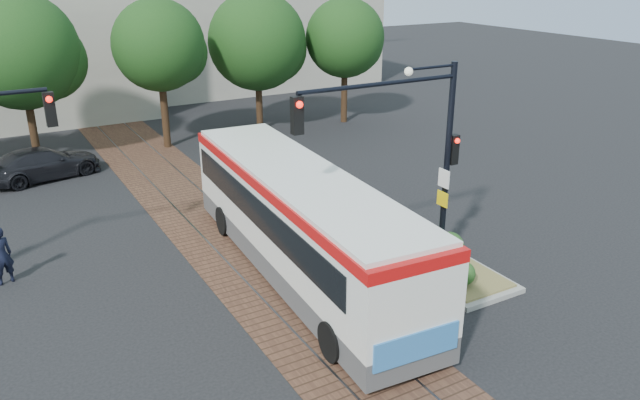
{
  "coord_description": "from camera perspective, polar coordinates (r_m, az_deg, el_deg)",
  "views": [
    {
      "loc": [
        -6.94,
        -14.21,
        8.89
      ],
      "look_at": [
        2.42,
        2.09,
        1.6
      ],
      "focal_mm": 35.0,
      "sensor_mm": 36.0,
      "label": 1
    }
  ],
  "objects": [
    {
      "name": "trackbed",
      "position": [
        21.41,
        -8.19,
        -3.54
      ],
      "size": [
        3.6,
        40.0,
        0.02
      ],
      "color": "brown",
      "rests_on": "ground"
    },
    {
      "name": "ground",
      "position": [
        18.14,
        -3.36,
        -8.19
      ],
      "size": [
        120.0,
        120.0,
        0.0
      ],
      "primitive_type": "plane",
      "color": "black",
      "rests_on": "ground"
    },
    {
      "name": "officer",
      "position": [
        20.27,
        -27.15,
        -4.55
      ],
      "size": [
        0.74,
        0.59,
        1.78
      ],
      "primitive_type": "imported",
      "rotation": [
        0.0,
        0.0,
        3.43
      ],
      "color": "black",
      "rests_on": "ground"
    },
    {
      "name": "traffic_island",
      "position": [
        19.71,
        10.49,
        -4.92
      ],
      "size": [
        2.2,
        5.2,
        1.13
      ],
      "color": "gray",
      "rests_on": "ground"
    },
    {
      "name": "parked_car",
      "position": [
        29.32,
        -23.98,
        3.08
      ],
      "size": [
        5.03,
        2.93,
        1.37
      ],
      "primitive_type": "imported",
      "rotation": [
        0.0,
        0.0,
        1.8
      ],
      "color": "black",
      "rests_on": "ground"
    },
    {
      "name": "tree_row",
      "position": [
        31.95,
        -15.24,
        13.22
      ],
      "size": [
        26.4,
        5.6,
        7.67
      ],
      "color": "#382314",
      "rests_on": "ground"
    },
    {
      "name": "warehouses",
      "position": [
        43.73,
        -21.8,
        13.07
      ],
      "size": [
        40.0,
        13.0,
        8.0
      ],
      "color": "#ADA899",
      "rests_on": "ground"
    },
    {
      "name": "signal_pole_main",
      "position": [
        17.85,
        8.74,
        5.58
      ],
      "size": [
        5.49,
        0.46,
        6.0
      ],
      "color": "black",
      "rests_on": "ground"
    },
    {
      "name": "city_bus",
      "position": [
        18.29,
        -1.83,
        -1.66
      ],
      "size": [
        3.26,
        12.12,
        3.21
      ],
      "rotation": [
        0.0,
        0.0,
        -0.06
      ],
      "color": "#47474A",
      "rests_on": "ground"
    }
  ]
}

